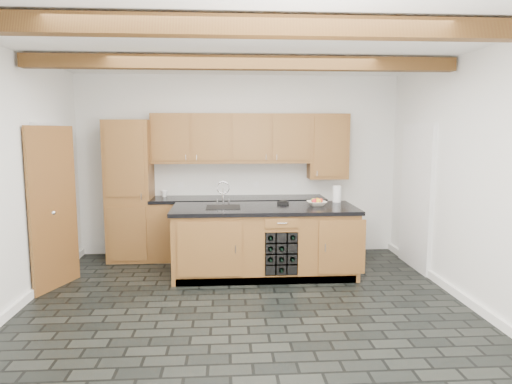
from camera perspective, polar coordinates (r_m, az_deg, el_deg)
ground at (r=5.08m, az=-1.20°, el=-14.74°), size 5.00×5.00×0.00m
room_shell at (r=5.25m, az=-2.44°, el=3.15°), size 5.01×5.00×5.00m
back_cabinetry at (r=7.00m, az=-5.11°, el=-0.26°), size 3.65×0.62×2.20m
island at (r=6.18m, az=1.11°, el=-6.14°), size 2.48×0.96×0.93m
faucet at (r=6.11m, az=-4.13°, el=-1.55°), size 0.45×0.40×0.34m
kitchen_scale at (r=6.32m, az=3.41°, el=-1.33°), size 0.17×0.12×0.05m
fruit_bowl at (r=6.24m, az=7.61°, el=-1.42°), size 0.30×0.30×0.06m
fruit_cluster at (r=6.24m, az=7.61°, el=-1.11°), size 0.16×0.17×0.07m
paper_towel at (r=6.60m, az=10.07°, el=-0.25°), size 0.12×0.12×0.23m
mug at (r=7.17m, az=-11.40°, el=-0.19°), size 0.13×0.13×0.10m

